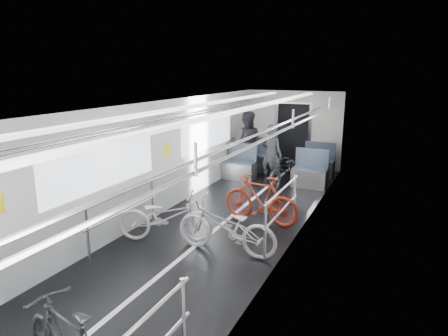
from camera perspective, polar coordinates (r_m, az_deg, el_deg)
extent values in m
cube|color=black|center=(6.76, -6.24, -12.69)|extent=(3.00, 14.00, 0.01)
cube|color=white|center=(6.08, -6.83, 7.98)|extent=(3.00, 14.00, 0.02)
cube|color=silver|center=(7.18, -16.87, -1.38)|extent=(0.02, 14.00, 2.40)
cube|color=silver|center=(5.72, 6.55, -4.69)|extent=(0.02, 14.00, 2.40)
cube|color=silver|center=(12.71, 9.87, 5.42)|extent=(3.00, 0.02, 2.40)
cube|color=white|center=(6.75, -6.24, -12.66)|extent=(0.08, 13.80, 0.01)
cube|color=gray|center=(7.38, -16.29, -7.04)|extent=(0.01, 13.90, 0.90)
cube|color=gray|center=(6.01, 6.08, -11.45)|extent=(0.01, 13.90, 0.90)
cube|color=white|center=(7.11, -16.80, 0.14)|extent=(0.01, 10.80, 0.75)
cube|color=white|center=(5.67, 6.32, -2.73)|extent=(0.01, 10.80, 0.75)
cube|color=white|center=(6.39, -11.08, 7.56)|extent=(0.14, 13.40, 0.05)
cube|color=white|center=(5.83, -2.13, 7.22)|extent=(0.14, 13.40, 0.05)
cube|color=black|center=(12.68, 9.76, 4.49)|extent=(0.95, 0.10, 2.00)
imported|color=#B3B3B8|center=(7.26, -8.37, -6.95)|extent=(1.83, 1.14, 0.91)
imported|color=#ADACB1|center=(6.71, 0.26, -8.42)|extent=(1.79, 0.64, 0.93)
imported|color=#A32814|center=(8.06, 5.24, -4.44)|extent=(1.68, 0.67, 0.98)
imported|color=black|center=(10.65, 8.85, -0.25)|extent=(0.93, 1.80, 0.90)
imported|color=black|center=(10.69, 6.78, 1.88)|extent=(0.67, 0.51, 1.64)
imported|color=#2E2C34|center=(11.69, 3.26, 3.57)|extent=(1.03, 0.87, 1.87)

